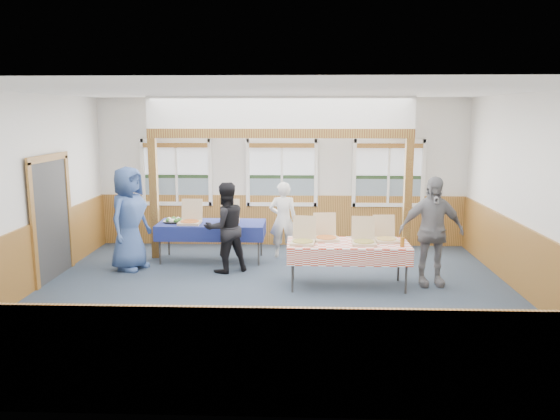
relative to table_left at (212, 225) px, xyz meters
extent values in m
plane|color=#252F3C|center=(1.34, -2.13, -0.71)|extent=(8.00, 8.00, 0.00)
plane|color=white|center=(1.34, -2.13, 2.49)|extent=(8.00, 8.00, 0.00)
plane|color=silver|center=(1.34, 1.37, 0.89)|extent=(8.00, 0.00, 8.00)
plane|color=silver|center=(1.34, -5.63, 0.89)|extent=(8.00, 0.00, 8.00)
plane|color=silver|center=(-2.66, -2.13, 0.89)|extent=(0.00, 8.00, 8.00)
plane|color=silver|center=(5.34, -2.13, 0.89)|extent=(0.00, 8.00, 8.00)
cube|color=brown|center=(1.34, 1.35, -0.16)|extent=(7.98, 0.05, 1.10)
cube|color=brown|center=(1.34, -5.60, -0.16)|extent=(7.98, 0.05, 1.10)
cube|color=brown|center=(-2.64, -2.13, -0.16)|extent=(0.05, 6.98, 1.10)
cube|color=brown|center=(5.31, -2.13, -0.16)|extent=(0.05, 6.98, 1.10)
cube|color=#313131|center=(-2.62, -1.23, 0.34)|extent=(0.06, 1.30, 2.10)
cube|color=white|center=(-0.96, 1.31, 0.20)|extent=(1.52, 0.05, 0.08)
cube|color=white|center=(-0.96, 1.31, 1.58)|extent=(1.52, 0.05, 0.08)
cube|color=white|center=(-1.70, 1.31, 0.89)|extent=(0.08, 0.05, 1.46)
cube|color=white|center=(-0.22, 1.31, 0.89)|extent=(0.08, 0.05, 1.46)
cube|color=white|center=(-0.96, 1.31, 0.89)|extent=(0.05, 0.05, 1.30)
cube|color=slate|center=(-0.96, 1.35, 0.50)|extent=(1.40, 0.02, 0.52)
cube|color=#1D3219|center=(-0.96, 1.35, 0.80)|extent=(1.40, 0.02, 0.08)
cube|color=silver|center=(-0.96, 1.35, 1.19)|extent=(1.40, 0.02, 0.70)
cube|color=brown|center=(-0.96, 1.29, 1.48)|extent=(1.40, 0.07, 0.10)
cube|color=white|center=(1.34, 1.31, 0.20)|extent=(1.52, 0.05, 0.08)
cube|color=white|center=(1.34, 1.31, 1.58)|extent=(1.52, 0.05, 0.08)
cube|color=white|center=(0.60, 1.31, 0.89)|extent=(0.08, 0.05, 1.46)
cube|color=white|center=(2.08, 1.31, 0.89)|extent=(0.08, 0.05, 1.46)
cube|color=white|center=(1.34, 1.31, 0.89)|extent=(0.05, 0.05, 1.30)
cube|color=slate|center=(1.34, 1.35, 0.50)|extent=(1.40, 0.02, 0.52)
cube|color=#1D3219|center=(1.34, 1.35, 0.80)|extent=(1.40, 0.02, 0.08)
cube|color=silver|center=(1.34, 1.35, 1.19)|extent=(1.40, 0.02, 0.70)
cube|color=brown|center=(1.34, 1.29, 1.48)|extent=(1.40, 0.07, 0.10)
cube|color=white|center=(3.64, 1.31, 0.20)|extent=(1.52, 0.05, 0.08)
cube|color=white|center=(3.64, 1.31, 1.58)|extent=(1.52, 0.05, 0.08)
cube|color=white|center=(2.90, 1.31, 0.89)|extent=(0.08, 0.05, 1.46)
cube|color=white|center=(4.38, 1.31, 0.89)|extent=(0.08, 0.05, 1.46)
cube|color=white|center=(3.64, 1.31, 0.89)|extent=(0.05, 0.05, 1.30)
cube|color=slate|center=(3.64, 1.35, 0.50)|extent=(1.40, 0.02, 0.52)
cube|color=#1D3219|center=(3.64, 1.35, 0.80)|extent=(1.40, 0.02, 0.08)
cube|color=silver|center=(3.64, 1.35, 1.19)|extent=(1.40, 0.02, 0.70)
cube|color=brown|center=(3.64, 1.29, 1.48)|extent=(1.40, 0.07, 0.10)
cube|color=#532912|center=(-1.16, 0.17, 0.49)|extent=(0.15, 0.15, 2.40)
cube|color=#532912|center=(3.84, 0.17, 0.49)|extent=(0.15, 0.15, 2.40)
cube|color=#532912|center=(1.34, 0.17, 1.78)|extent=(5.15, 0.18, 0.18)
cylinder|color=#313131|center=(-0.95, -0.36, -0.34)|extent=(0.04, 0.04, 0.73)
cylinder|color=#313131|center=(-0.95, 0.36, -0.34)|extent=(0.04, 0.04, 0.73)
cylinder|color=#313131|center=(0.95, -0.36, -0.34)|extent=(0.04, 0.04, 0.73)
cylinder|color=#313131|center=(0.95, 0.36, -0.34)|extent=(0.04, 0.04, 0.73)
cube|color=#313131|center=(0.00, 0.00, 0.03)|extent=(2.19, 1.59, 0.03)
cube|color=navy|center=(0.00, 0.00, 0.05)|extent=(2.27, 1.67, 0.01)
cube|color=navy|center=(0.00, -0.45, -0.10)|extent=(1.90, 0.85, 0.28)
cube|color=navy|center=(0.00, 0.45, -0.10)|extent=(1.90, 0.85, 0.28)
cylinder|color=#313131|center=(1.62, -1.92, -0.34)|extent=(0.04, 0.04, 0.73)
cylinder|color=#313131|center=(1.62, -1.23, -0.34)|extent=(0.04, 0.04, 0.73)
cylinder|color=#313131|center=(3.45, -1.92, -0.34)|extent=(0.04, 0.04, 0.73)
cylinder|color=#313131|center=(3.45, -1.23, -0.34)|extent=(0.04, 0.04, 0.73)
cube|color=#313131|center=(2.53, -1.58, 0.03)|extent=(2.10, 1.37, 0.03)
cube|color=#B52712|center=(2.53, -1.58, 0.05)|extent=(2.18, 1.44, 0.01)
cube|color=#B52712|center=(2.53, -2.01, -0.10)|extent=(1.91, 0.62, 0.28)
cube|color=#B52712|center=(2.53, -1.14, -0.10)|extent=(1.91, 0.62, 0.28)
cube|color=tan|center=(-0.40, -0.15, 0.07)|extent=(0.42, 0.42, 0.05)
cylinder|color=#C5692E|center=(-0.40, -0.15, 0.11)|extent=(0.36, 0.36, 0.01)
cube|color=tan|center=(-0.40, 0.10, 0.30)|extent=(0.41, 0.10, 0.41)
cube|color=tan|center=(0.35, 0.12, 0.07)|extent=(0.41, 0.41, 0.04)
cylinder|color=#DDC366|center=(0.35, 0.12, 0.10)|extent=(0.36, 0.36, 0.01)
cube|color=tan|center=(0.33, 0.35, 0.28)|extent=(0.38, 0.13, 0.37)
cube|color=tan|center=(1.78, -1.72, 0.07)|extent=(0.43, 0.43, 0.04)
cylinder|color=#D08641|center=(1.78, -1.72, 0.10)|extent=(0.38, 0.38, 0.01)
cube|color=tan|center=(1.81, -1.49, 0.29)|extent=(0.40, 0.14, 0.38)
cube|color=tan|center=(2.18, -1.43, 0.07)|extent=(0.43, 0.43, 0.04)
cylinder|color=#C5692E|center=(2.18, -1.43, 0.10)|extent=(0.37, 0.37, 0.01)
cube|color=tan|center=(2.16, -1.19, 0.29)|extent=(0.40, 0.13, 0.38)
cube|color=tan|center=(2.78, -1.70, 0.07)|extent=(0.40, 0.40, 0.04)
cylinder|color=#D08641|center=(2.78, -1.70, 0.10)|extent=(0.35, 0.35, 0.01)
cube|color=tan|center=(2.79, -1.47, 0.28)|extent=(0.39, 0.11, 0.38)
cube|color=tan|center=(3.18, -1.48, 0.07)|extent=(0.40, 0.40, 0.04)
cylinder|color=#DDC366|center=(3.18, -1.48, 0.10)|extent=(0.35, 0.35, 0.01)
cube|color=tan|center=(3.17, -1.25, 0.28)|extent=(0.38, 0.11, 0.37)
cylinder|color=black|center=(-0.75, 0.00, 0.07)|extent=(0.41, 0.41, 0.03)
cylinder|color=silver|center=(-0.75, 0.00, 0.09)|extent=(0.09, 0.09, 0.04)
sphere|color=#3D722B|center=(-0.64, 0.00, 0.10)|extent=(0.09, 0.09, 0.09)
sphere|color=silver|center=(-0.68, 0.09, 0.10)|extent=(0.09, 0.09, 0.09)
sphere|color=#3D722B|center=(-0.78, 0.11, 0.10)|extent=(0.09, 0.09, 0.09)
sphere|color=silver|center=(-0.85, 0.05, 0.10)|extent=(0.09, 0.09, 0.09)
sphere|color=#3D722B|center=(-0.85, -0.05, 0.10)|extent=(0.09, 0.09, 0.09)
sphere|color=silver|center=(-0.78, -0.11, 0.10)|extent=(0.09, 0.09, 0.09)
sphere|color=#3D722B|center=(-0.68, -0.09, 0.10)|extent=(0.09, 0.09, 0.09)
cylinder|color=#925B18|center=(3.38, -1.83, 0.13)|extent=(0.07, 0.07, 0.15)
imported|color=silver|center=(1.40, 0.28, 0.06)|extent=(0.57, 0.38, 1.53)
imported|color=black|center=(0.38, -0.78, 0.12)|extent=(1.01, 0.95, 1.65)
imported|color=#365088|center=(-1.41, -0.68, 0.25)|extent=(0.90, 1.09, 1.92)
imported|color=slate|center=(3.94, -1.43, 0.22)|extent=(1.11, 0.52, 1.85)
camera|label=1|loc=(1.73, -10.43, 2.18)|focal=35.00mm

